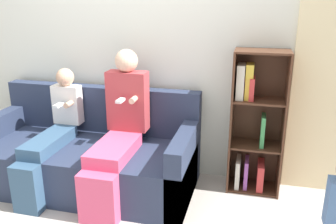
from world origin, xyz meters
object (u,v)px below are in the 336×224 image
(adult_seated, at_px, (119,126))
(child_seated, at_px, (51,134))
(couch, at_px, (89,157))
(bookshelf, at_px, (254,122))

(adult_seated, xyz_separation_m, child_seated, (-0.64, -0.06, -0.11))
(couch, bearing_deg, adult_seated, -11.28)
(child_seated, xyz_separation_m, bookshelf, (1.79, 0.45, 0.11))
(couch, height_order, adult_seated, adult_seated)
(couch, xyz_separation_m, child_seated, (-0.29, -0.13, 0.26))
(adult_seated, relative_size, bookshelf, 0.99)
(couch, distance_m, bookshelf, 1.58)
(couch, bearing_deg, child_seated, -155.87)
(adult_seated, bearing_deg, child_seated, -174.63)
(child_seated, bearing_deg, couch, 24.13)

